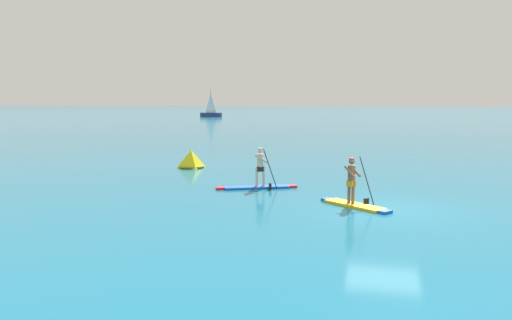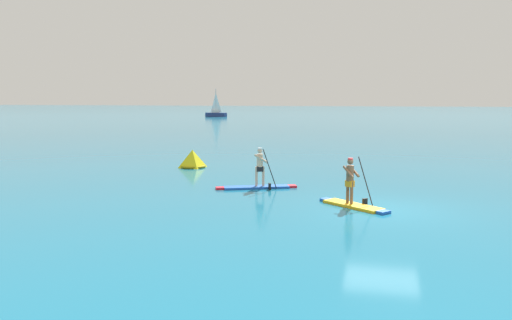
{
  "view_description": "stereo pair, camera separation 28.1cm",
  "coord_description": "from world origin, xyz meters",
  "px_view_note": "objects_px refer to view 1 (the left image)",
  "views": [
    {
      "loc": [
        -0.53,
        -17.24,
        3.79
      ],
      "look_at": [
        -5.44,
        3.87,
        1.08
      ],
      "focal_mm": 34.85,
      "sensor_mm": 36.0,
      "label": 1
    },
    {
      "loc": [
        -0.26,
        -17.18,
        3.79
      ],
      "look_at": [
        -5.44,
        3.87,
        1.08
      ],
      "focal_mm": 34.85,
      "sensor_mm": 36.0,
      "label": 2
    }
  ],
  "objects_px": {
    "race_marker_buoy": "(191,160)",
    "sailboat_left_horizon": "(211,113)",
    "paddleboarder_mid_center": "(354,195)",
    "paddleboarder_near_left": "(259,179)"
  },
  "relations": [
    {
      "from": "race_marker_buoy",
      "to": "sailboat_left_horizon",
      "type": "height_order",
      "value": "sailboat_left_horizon"
    },
    {
      "from": "paddleboarder_mid_center",
      "to": "race_marker_buoy",
      "type": "distance_m",
      "value": 12.09
    },
    {
      "from": "race_marker_buoy",
      "to": "sailboat_left_horizon",
      "type": "bearing_deg",
      "value": 107.41
    },
    {
      "from": "paddleboarder_mid_center",
      "to": "race_marker_buoy",
      "type": "relative_size",
      "value": 1.52
    },
    {
      "from": "paddleboarder_mid_center",
      "to": "sailboat_left_horizon",
      "type": "distance_m",
      "value": 85.56
    },
    {
      "from": "race_marker_buoy",
      "to": "sailboat_left_horizon",
      "type": "relative_size",
      "value": 0.29
    },
    {
      "from": "paddleboarder_near_left",
      "to": "sailboat_left_horizon",
      "type": "bearing_deg",
      "value": 86.66
    },
    {
      "from": "paddleboarder_mid_center",
      "to": "sailboat_left_horizon",
      "type": "xyz_separation_m",
      "value": [
        -31.49,
        79.56,
        0.42
      ]
    },
    {
      "from": "paddleboarder_near_left",
      "to": "race_marker_buoy",
      "type": "relative_size",
      "value": 1.98
    },
    {
      "from": "paddleboarder_near_left",
      "to": "race_marker_buoy",
      "type": "xyz_separation_m",
      "value": [
        -5.0,
        5.32,
        0.03
      ]
    }
  ]
}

